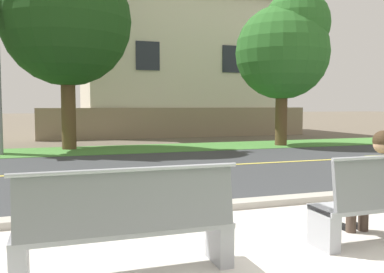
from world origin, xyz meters
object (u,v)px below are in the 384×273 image
(shade_tree_left, at_px, (71,12))
(shade_tree_centre, at_px, (286,45))
(bench_left, at_px, (128,227))
(seated_person_olive, at_px, (376,181))

(shade_tree_left, height_order, shade_tree_centre, shade_tree_left)
(bench_left, relative_size, seated_person_olive, 1.54)
(bench_left, distance_m, shade_tree_centre, 13.21)
(shade_tree_centre, bearing_deg, seated_person_olive, -115.95)
(bench_left, height_order, seated_person_olive, seated_person_olive)
(seated_person_olive, relative_size, shade_tree_centre, 0.22)
(seated_person_olive, bearing_deg, shade_tree_left, 103.88)
(seated_person_olive, bearing_deg, shade_tree_centre, 64.05)
(bench_left, bearing_deg, shade_tree_left, 89.49)
(shade_tree_centre, bearing_deg, shade_tree_left, 171.93)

